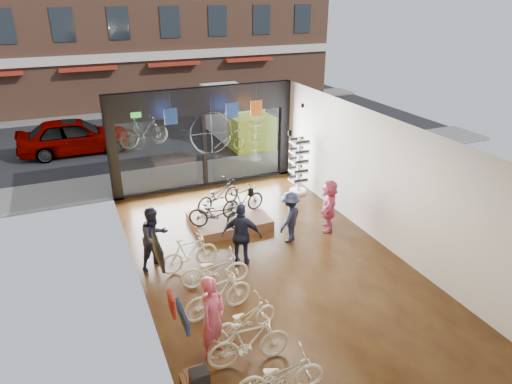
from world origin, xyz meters
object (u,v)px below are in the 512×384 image
display_bike_right (218,195)px  display_platform (229,220)px  floor_bike_0 (281,375)px  display_bike_left (217,214)px  penny_farthing (220,133)px  floor_bike_4 (215,270)px  box_truck (238,117)px  customer_0 (213,317)px  street_car (74,136)px  customer_2 (242,235)px  customer_3 (290,217)px  hung_bike (144,131)px  floor_bike_5 (189,253)px  display_bike_mid (243,200)px  floor_bike_2 (245,319)px  sunglasses_rack (299,166)px  floor_bike_3 (218,295)px  customer_1 (155,238)px  floor_bike_1 (249,342)px  customer_5 (329,205)px

display_bike_right → display_platform: bearing=165.2°
floor_bike_0 → display_bike_left: size_ratio=0.94×
penny_farthing → floor_bike_4: bearing=-111.2°
box_truck → customer_0: 14.86m
penny_farthing → customer_0: bearing=-110.4°
street_car → customer_2: 12.36m
floor_bike_0 → customer_3: 5.76m
hung_bike → floor_bike_5: bearing=174.3°
floor_bike_4 → floor_bike_5: 1.05m
display_platform → display_bike_left: size_ratio=1.33×
floor_bike_5 → display_bike_mid: size_ratio=1.02×
customer_2 → street_car: bearing=-42.4°
street_car → floor_bike_5: street_car is taller
floor_bike_2 → hung_bike: (-0.75, 6.62, 2.51)m
display_bike_mid → display_platform: bearing=76.1°
box_truck → floor_bike_4: size_ratio=3.44×
floor_bike_2 → sunglasses_rack: bearing=-48.2°
floor_bike_4 → display_bike_right: (1.34, 3.68, 0.31)m
street_car → floor_bike_3: (2.37, -13.53, -0.31)m
display_bike_right → customer_1: bearing=108.1°
box_truck → penny_farthing: 7.39m
floor_bike_0 → customer_3: (2.74, 5.05, 0.35)m
floor_bike_3 → customer_1: size_ratio=0.97×
customer_2 → sunglasses_rack: sunglasses_rack is taller
customer_0 → customer_1: 3.73m
floor_bike_1 → floor_bike_2: bearing=-11.9°
customer_3 → sunglasses_rack: sunglasses_rack is taller
street_car → customer_1: size_ratio=2.75×
floor_bike_0 → display_platform: floor_bike_0 is taller
floor_bike_3 → display_bike_right: (1.64, 4.80, 0.25)m
floor_bike_2 → display_platform: (1.42, 4.98, -0.27)m
floor_bike_0 → customer_2: (0.94, 4.37, 0.48)m
floor_bike_0 → customer_1: customer_1 is taller
floor_bike_5 → sunglasses_rack: size_ratio=0.77×
street_car → display_platform: (4.11, -9.44, -0.69)m
customer_3 → display_bike_left: bearing=-67.3°
floor_bike_0 → penny_farthing: size_ratio=0.90×
street_car → penny_farthing: bearing=-149.0°
customer_2 → customer_0: bearing=89.1°
floor_bike_3 → floor_bike_4: floor_bike_3 is taller
floor_bike_1 → customer_2: size_ratio=0.94×
customer_5 → penny_farthing: (-2.35, 3.37, 1.66)m
display_platform → penny_farthing: penny_farthing is taller
floor_bike_0 → customer_0: (-0.82, 1.49, 0.48)m
display_bike_mid → floor_bike_3: bearing=136.8°
box_truck → floor_bike_1: bearing=-110.1°
floor_bike_0 → display_bike_right: 7.57m
display_bike_right → customer_3: (1.44, -2.40, 0.03)m
display_bike_mid → hung_bike: size_ratio=1.01×
customer_1 → sunglasses_rack: size_ratio=0.85×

